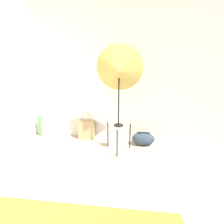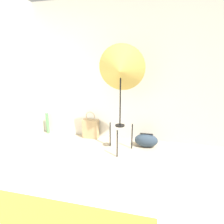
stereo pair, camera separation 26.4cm
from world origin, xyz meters
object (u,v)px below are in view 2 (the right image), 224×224
photo_umbrella (121,70)px  paper_roll (48,123)px  duffel_bag (146,140)px  tote_bag (91,128)px

photo_umbrella → paper_roll: (-1.68, 0.44, -1.14)m
photo_umbrella → duffel_bag: size_ratio=4.23×
photo_umbrella → duffel_bag: 1.35m
duffel_bag → tote_bag: bearing=171.6°
tote_bag → duffel_bag: 1.14m
paper_roll → tote_bag: bearing=-1.2°
duffel_bag → paper_roll: 2.13m
duffel_bag → paper_roll: bearing=175.0°
tote_bag → paper_roll: bearing=178.8°
tote_bag → paper_roll: tote_bag is taller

